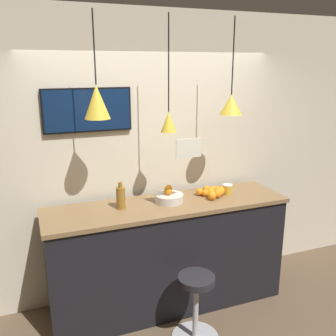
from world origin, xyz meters
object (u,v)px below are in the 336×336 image
(bar_stool, at_px, (196,301))
(juice_bottle, at_px, (121,197))
(fruit_bowl, at_px, (169,196))
(mounted_tv, at_px, (88,110))
(spread_jar, at_px, (228,189))

(bar_stool, xyz_separation_m, juice_bottle, (-0.49, 0.60, 0.82))
(juice_bottle, bearing_deg, fruit_bowl, 0.64)
(bar_stool, xyz_separation_m, fruit_bowl, (-0.02, 0.61, 0.77))
(fruit_bowl, distance_m, juice_bottle, 0.48)
(bar_stool, height_order, fruit_bowl, fruit_bowl)
(juice_bottle, bearing_deg, bar_stool, -50.76)
(bar_stool, bearing_deg, juice_bottle, 129.24)
(mounted_tv, bearing_deg, fruit_bowl, -26.11)
(bar_stool, relative_size, fruit_bowl, 2.29)
(fruit_bowl, distance_m, spread_jar, 0.64)
(bar_stool, relative_size, juice_bottle, 2.47)
(bar_stool, bearing_deg, spread_jar, 43.96)
(bar_stool, bearing_deg, fruit_bowl, 91.52)
(juice_bottle, height_order, spread_jar, juice_bottle)
(fruit_bowl, relative_size, juice_bottle, 1.08)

